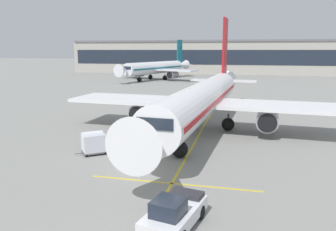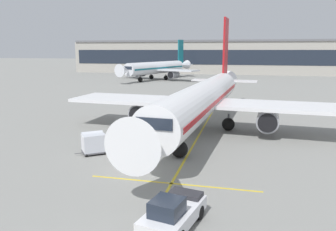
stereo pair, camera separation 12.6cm
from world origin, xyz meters
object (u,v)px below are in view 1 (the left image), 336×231
(baggage_cart_lead, at_px, (126,141))
(safety_cone_engine_keepout, at_px, (134,129))
(parked_airplane, at_px, (204,99))
(pushback_tug, at_px, (174,213))
(baggage_cart_second, at_px, (94,143))
(belt_loader, at_px, (153,136))
(ground_crew_by_carts, at_px, (155,142))
(distant_airplane, at_px, (156,68))
(safety_cone_wingtip, at_px, (156,124))
(ground_crew_by_loader, at_px, (146,140))

(baggage_cart_lead, bearing_deg, safety_cone_engine_keepout, 103.11)
(parked_airplane, distance_m, pushback_tug, 21.50)
(baggage_cart_lead, relative_size, baggage_cart_second, 1.00)
(belt_loader, height_order, ground_crew_by_carts, belt_loader)
(parked_airplane, height_order, baggage_cart_lead, parked_airplane)
(belt_loader, height_order, baggage_cart_second, belt_loader)
(belt_loader, distance_m, safety_cone_engine_keepout, 5.46)
(belt_loader, xyz_separation_m, safety_cone_engine_keepout, (-3.45, 4.20, -0.51))
(parked_airplane, height_order, distant_airplane, parked_airplane)
(belt_loader, distance_m, safety_cone_wingtip, 7.35)
(baggage_cart_lead, bearing_deg, pushback_tug, -59.34)
(baggage_cart_second, distance_m, safety_cone_wingtip, 11.40)
(safety_cone_engine_keepout, bearing_deg, belt_loader, -50.65)
(ground_crew_by_carts, xyz_separation_m, safety_cone_engine_keepout, (-4.32, 6.68, -0.62))
(belt_loader, relative_size, distant_airplane, 0.15)
(parked_airplane, xyz_separation_m, safety_cone_wingtip, (-5.56, 0.30, -3.28))
(belt_loader, bearing_deg, safety_cone_engine_keepout, 129.35)
(belt_loader, xyz_separation_m, ground_crew_by_loader, (-0.11, -2.08, 0.11))
(ground_crew_by_carts, xyz_separation_m, safety_cone_wingtip, (-2.49, 9.63, -0.65))
(safety_cone_engine_keepout, bearing_deg, safety_cone_wingtip, 58.15)
(pushback_tug, height_order, ground_crew_by_carts, pushback_tug)
(safety_cone_wingtip, bearing_deg, pushback_tug, -72.65)
(ground_crew_by_loader, bearing_deg, safety_cone_wingtip, 99.28)
(parked_airplane, distance_m, ground_crew_by_carts, 10.17)
(ground_crew_by_loader, distance_m, ground_crew_by_carts, 1.06)
(belt_loader, xyz_separation_m, safety_cone_wingtip, (-1.61, 7.15, -0.54))
(distant_airplane, bearing_deg, safety_cone_engine_keepout, -77.10)
(baggage_cart_lead, height_order, safety_cone_wingtip, baggage_cart_lead)
(belt_loader, bearing_deg, ground_crew_by_loader, -92.89)
(safety_cone_engine_keepout, bearing_deg, ground_crew_by_carts, -57.13)
(ground_crew_by_carts, height_order, safety_cone_engine_keepout, ground_crew_by_carts)
(safety_cone_engine_keepout, distance_m, safety_cone_wingtip, 3.47)
(safety_cone_wingtip, bearing_deg, distant_airplane, 105.11)
(ground_crew_by_loader, bearing_deg, ground_crew_by_carts, -22.30)
(safety_cone_wingtip, bearing_deg, safety_cone_engine_keepout, -121.85)
(safety_cone_engine_keepout, relative_size, distant_airplane, 0.02)
(safety_cone_wingtip, bearing_deg, parked_airplane, -3.07)
(belt_loader, xyz_separation_m, distant_airplane, (-18.15, 68.41, 2.68))
(ground_crew_by_loader, distance_m, safety_cone_wingtip, 9.38)
(pushback_tug, bearing_deg, baggage_cart_lead, 120.66)
(safety_cone_wingtip, bearing_deg, baggage_cart_lead, -91.35)
(ground_crew_by_loader, height_order, ground_crew_by_carts, same)
(pushback_tug, bearing_deg, baggage_cart_second, 132.03)
(safety_cone_engine_keepout, bearing_deg, pushback_tug, -65.29)
(baggage_cart_second, distance_m, pushback_tug, 14.19)
(baggage_cart_second, bearing_deg, safety_cone_wingtip, 75.99)
(baggage_cart_second, height_order, ground_crew_by_loader, baggage_cart_second)
(ground_crew_by_carts, bearing_deg, belt_loader, 109.41)
(parked_airplane, height_order, belt_loader, parked_airplane)
(ground_crew_by_carts, distance_m, distant_airplane, 73.44)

